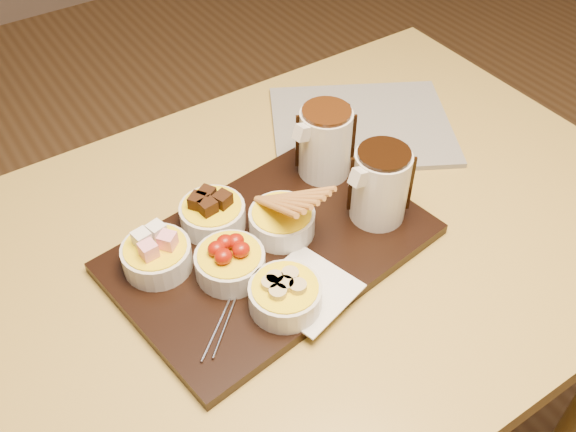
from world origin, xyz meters
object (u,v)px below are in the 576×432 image
dining_table (294,278)px  newspaper (361,125)px  serving_board (271,248)px  pitcher_dark_chocolate (380,186)px  pitcher_milk_chocolate (325,143)px  bowl_strawberries (230,264)px

dining_table → newspaper: size_ratio=3.68×
serving_board → pitcher_dark_chocolate: pitcher_dark_chocolate is taller
dining_table → newspaper: (0.26, 0.16, 0.10)m
pitcher_dark_chocolate → newspaper: pitcher_dark_chocolate is taller
pitcher_milk_chocolate → newspaper: bearing=20.9°
serving_board → pitcher_milk_chocolate: (0.16, 0.09, 0.07)m
dining_table → pitcher_milk_chocolate: pitcher_milk_chocolate is taller
dining_table → bowl_strawberries: bowl_strawberries is taller
dining_table → pitcher_milk_chocolate: (0.12, 0.09, 0.18)m
dining_table → pitcher_milk_chocolate: bearing=36.2°
pitcher_dark_chocolate → pitcher_milk_chocolate: bearing=85.6°
bowl_strawberries → pitcher_milk_chocolate: size_ratio=0.85×
dining_table → newspaper: newspaper is taller
pitcher_dark_chocolate → newspaper: 0.26m
dining_table → bowl_strawberries: 0.19m
pitcher_dark_chocolate → dining_table: bearing=153.1°
dining_table → serving_board: bearing=-172.3°
serving_board → pitcher_milk_chocolate: size_ratio=3.92×
dining_table → pitcher_dark_chocolate: pitcher_dark_chocolate is taller
pitcher_milk_chocolate → pitcher_dark_chocolate: bearing=-94.4°
dining_table → pitcher_milk_chocolate: 0.23m
bowl_strawberries → pitcher_dark_chocolate: size_ratio=0.85×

